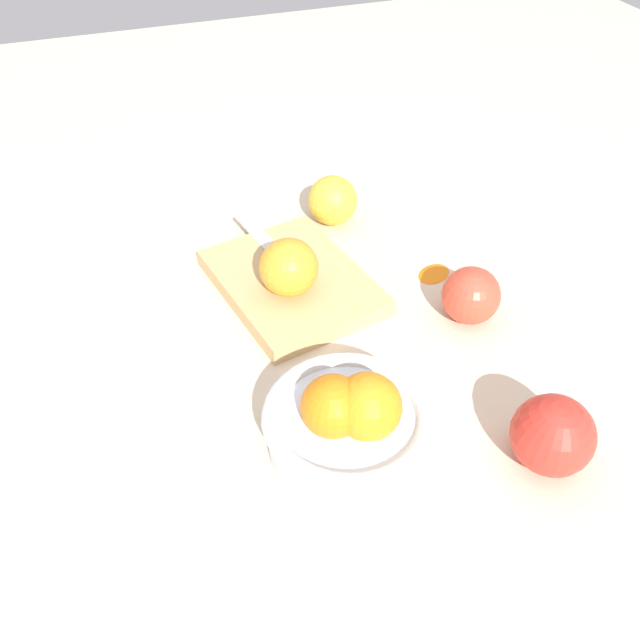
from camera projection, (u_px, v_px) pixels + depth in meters
The scene contains 9 objects.
ground_plane at pixel (347, 325), 0.81m from camera, with size 2.40×2.40×0.00m, color beige.
bowl at pixel (348, 422), 0.65m from camera, with size 0.17×0.17×0.10m.
cutting_board at pixel (292, 282), 0.86m from camera, with size 0.23×0.17×0.02m, color tan.
orange_on_board at pixel (289, 268), 0.80m from camera, with size 0.07×0.07×0.07m, color orange.
knife at pixel (272, 247), 0.89m from camera, with size 0.16×0.05×0.01m.
apple_front_left at pixel (471, 295), 0.80m from camera, with size 0.07×0.07×0.07m, color #D6422D.
apple_front_right at pixel (333, 201), 0.96m from camera, with size 0.07×0.07×0.07m, color gold.
apple_front_left_2 at pixel (552, 435), 0.63m from camera, with size 0.08×0.08×0.08m, color red.
citrus_peel at pixel (434, 272), 0.88m from camera, with size 0.05×0.04×0.01m, color orange.
Camera 1 is at (-0.55, 0.23, 0.55)m, focal length 36.45 mm.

